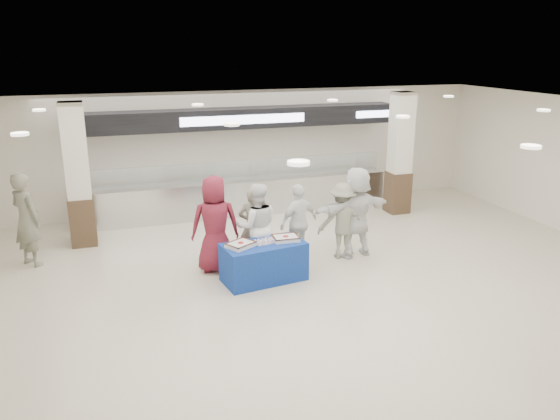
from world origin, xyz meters
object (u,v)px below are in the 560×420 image
object	(u,v)px
cupcake_tray	(264,241)
chef_short	(299,222)
display_table	(264,262)
soldier_a	(253,227)
civilian_maroon	(215,224)
civilian_white	(356,212)
soldier_bg	(27,219)
sheet_cake_left	(241,244)
sheet_cake_right	(286,238)
soldier_b	(343,221)
chef_tall	(257,226)

from	to	relation	value
cupcake_tray	chef_short	size ratio (longest dim) A/B	0.27
display_table	soldier_a	size ratio (longest dim) A/B	0.95
cupcake_tray	civilian_maroon	xyz separation A→B (m)	(-0.79, 0.73, 0.19)
civilian_white	chef_short	bearing A→B (deg)	-16.89
chef_short	soldier_bg	size ratio (longest dim) A/B	0.84
sheet_cake_left	civilian_white	distance (m)	2.77
sheet_cake_right	civilian_maroon	xyz separation A→B (m)	(-1.22, 0.73, 0.17)
sheet_cake_left	civilian_white	xyz separation A→B (m)	(2.69, 0.67, 0.17)
display_table	civilian_white	world-z (taller)	civilian_white
chef_short	soldier_bg	world-z (taller)	soldier_bg
civilian_maroon	soldier_b	bearing A→B (deg)	-175.42
chef_tall	soldier_bg	size ratio (longest dim) A/B	0.90
civilian_maroon	cupcake_tray	bearing A→B (deg)	144.45
sheet_cake_right	soldier_a	world-z (taller)	soldier_a
display_table	soldier_a	world-z (taller)	soldier_a
civilian_maroon	soldier_bg	distance (m)	3.85
civilian_maroon	civilian_white	size ratio (longest dim) A/B	1.00
soldier_a	chef_short	world-z (taller)	chef_short
cupcake_tray	soldier_bg	size ratio (longest dim) A/B	0.22
display_table	sheet_cake_left	size ratio (longest dim) A/B	2.56
soldier_a	civilian_white	size ratio (longest dim) A/B	0.84
display_table	cupcake_tray	bearing A→B (deg)	48.04
display_table	soldier_a	xyz separation A→B (m)	(0.03, 0.84, 0.44)
cupcake_tray	chef_short	xyz separation A→B (m)	(0.97, 0.76, 0.04)
display_table	sheet_cake_left	bearing A→B (deg)	175.86
display_table	civilian_white	xyz separation A→B (m)	(2.23, 0.64, 0.59)
sheet_cake_left	sheet_cake_right	xyz separation A→B (m)	(0.91, 0.07, -0.00)
display_table	chef_short	bearing A→B (deg)	30.46
display_table	cupcake_tray	world-z (taller)	cupcake_tray
sheet_cake_right	soldier_bg	size ratio (longest dim) A/B	0.26
display_table	soldier_b	xyz separation A→B (m)	(1.92, 0.64, 0.44)
cupcake_tray	display_table	bearing A→B (deg)	-123.73
soldier_a	civilian_maroon	bearing A→B (deg)	28.76
sheet_cake_left	civilian_maroon	distance (m)	0.88
display_table	sheet_cake_left	distance (m)	0.62
chef_short	chef_tall	bearing A→B (deg)	-11.88
sheet_cake_right	cupcake_tray	bearing A→B (deg)	-179.30
cupcake_tray	soldier_b	xyz separation A→B (m)	(1.90, 0.60, 0.03)
soldier_bg	soldier_b	bearing A→B (deg)	-145.81
cupcake_tray	civilian_white	bearing A→B (deg)	15.30
civilian_white	soldier_bg	world-z (taller)	soldier_bg
soldier_a	soldier_bg	size ratio (longest dim) A/B	0.83
civilian_maroon	chef_short	distance (m)	1.77
soldier_a	chef_tall	world-z (taller)	chef_tall
sheet_cake_left	display_table	bearing A→B (deg)	4.08
soldier_b	soldier_a	bearing A→B (deg)	5.93
display_table	soldier_b	world-z (taller)	soldier_b
sheet_cake_right	civilian_maroon	distance (m)	1.43
display_table	cupcake_tray	xyz separation A→B (m)	(0.02, 0.04, 0.41)
chef_short	soldier_a	bearing A→B (deg)	-23.57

